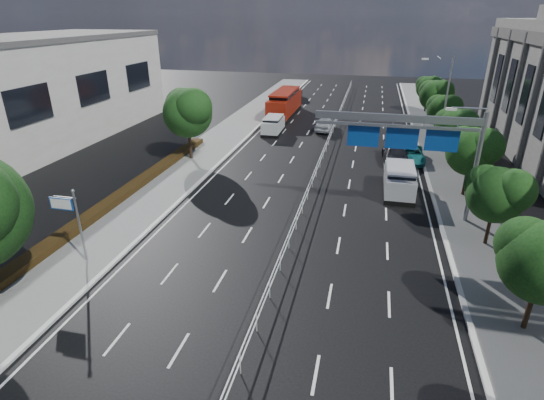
% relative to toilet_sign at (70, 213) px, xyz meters
% --- Properties ---
extents(ground, '(160.00, 160.00, 0.00)m').
position_rel_toilet_sign_xyz_m(ground, '(10.95, 0.00, -2.94)').
color(ground, black).
rests_on(ground, ground).
extents(sidewalk_near, '(5.00, 140.00, 0.14)m').
position_rel_toilet_sign_xyz_m(sidewalk_near, '(-0.55, 0.00, -2.87)').
color(sidewalk_near, slate).
rests_on(sidewalk_near, ground).
extents(sidewalk_far, '(5.00, 140.00, 0.14)m').
position_rel_toilet_sign_xyz_m(sidewalk_far, '(22.45, 0.00, -2.87)').
color(sidewalk_far, slate).
rests_on(sidewalk_far, ground).
extents(kerb_near, '(0.25, 140.00, 0.15)m').
position_rel_toilet_sign_xyz_m(kerb_near, '(1.95, 0.00, -2.87)').
color(kerb_near, silver).
rests_on(kerb_near, ground).
extents(kerb_far, '(0.25, 140.00, 0.15)m').
position_rel_toilet_sign_xyz_m(kerb_far, '(19.95, 0.00, -2.87)').
color(kerb_far, silver).
rests_on(kerb_far, ground).
extents(median_fence, '(0.05, 85.00, 1.02)m').
position_rel_toilet_sign_xyz_m(median_fence, '(10.95, 22.50, -2.42)').
color(median_fence, silver).
rests_on(median_fence, ground).
extents(hedge_near, '(1.00, 36.00, 0.44)m').
position_rel_toilet_sign_xyz_m(hedge_near, '(-2.35, 5.00, -2.58)').
color(hedge_near, black).
rests_on(hedge_near, sidewalk_near).
extents(toilet_sign, '(1.62, 0.18, 4.34)m').
position_rel_toilet_sign_xyz_m(toilet_sign, '(0.00, 0.00, 0.00)').
color(toilet_sign, gray).
rests_on(toilet_sign, ground).
extents(overhead_gantry, '(10.24, 0.38, 7.45)m').
position_rel_toilet_sign_xyz_m(overhead_gantry, '(17.69, 10.05, 2.66)').
color(overhead_gantry, gray).
rests_on(overhead_gantry, ground).
extents(streetlight_far, '(2.78, 2.40, 9.00)m').
position_rel_toilet_sign_xyz_m(streetlight_far, '(21.46, 26.00, 2.27)').
color(streetlight_far, gray).
rests_on(streetlight_far, ground).
extents(near_building, '(12.00, 38.00, 10.00)m').
position_rel_toilet_sign_xyz_m(near_building, '(-19.05, 18.00, 2.06)').
color(near_building, beige).
rests_on(near_building, ground).
extents(near_tree_back, '(4.84, 4.51, 6.69)m').
position_rel_toilet_sign_xyz_m(near_tree_back, '(-0.99, 17.97, 1.67)').
color(near_tree_back, black).
rests_on(near_tree_back, ground).
extents(far_tree_c, '(3.52, 3.28, 4.94)m').
position_rel_toilet_sign_xyz_m(far_tree_c, '(22.20, 6.98, 0.48)').
color(far_tree_c, black).
rests_on(far_tree_c, ground).
extents(far_tree_d, '(3.85, 3.59, 5.34)m').
position_rel_toilet_sign_xyz_m(far_tree_d, '(22.20, 14.48, 0.74)').
color(far_tree_d, black).
rests_on(far_tree_d, ground).
extents(far_tree_e, '(3.63, 3.38, 5.13)m').
position_rel_toilet_sign_xyz_m(far_tree_e, '(22.20, 21.98, 0.61)').
color(far_tree_e, black).
rests_on(far_tree_e, ground).
extents(far_tree_f, '(3.52, 3.28, 5.02)m').
position_rel_toilet_sign_xyz_m(far_tree_f, '(22.20, 29.48, 0.55)').
color(far_tree_f, black).
rests_on(far_tree_f, ground).
extents(far_tree_g, '(3.96, 3.69, 5.45)m').
position_rel_toilet_sign_xyz_m(far_tree_g, '(22.20, 36.98, 0.81)').
color(far_tree_g, black).
rests_on(far_tree_g, ground).
extents(far_tree_h, '(3.41, 3.18, 4.91)m').
position_rel_toilet_sign_xyz_m(far_tree_h, '(22.20, 44.48, 0.48)').
color(far_tree_h, black).
rests_on(far_tree_h, ground).
extents(white_minivan, '(1.96, 4.44, 1.92)m').
position_rel_toilet_sign_xyz_m(white_minivan, '(4.32, 28.86, -2.00)').
color(white_minivan, black).
rests_on(white_minivan, ground).
extents(red_bus, '(2.75, 10.97, 3.27)m').
position_rel_toilet_sign_xyz_m(red_bus, '(3.76, 38.06, -1.24)').
color(red_bus, black).
rests_on(red_bus, ground).
extents(near_car_silver, '(2.33, 4.83, 1.59)m').
position_rel_toilet_sign_xyz_m(near_car_silver, '(9.95, 31.45, -2.15)').
color(near_car_silver, '#B3B4BB').
rests_on(near_car_silver, ground).
extents(near_car_dark, '(2.14, 5.16, 1.66)m').
position_rel_toilet_sign_xyz_m(near_car_dark, '(3.06, 50.08, -2.11)').
color(near_car_dark, black).
rests_on(near_car_dark, ground).
extents(silver_minivan, '(2.17, 5.11, 2.12)m').
position_rel_toilet_sign_xyz_m(silver_minivan, '(17.45, 14.00, -1.90)').
color(silver_minivan, black).
rests_on(silver_minivan, ground).
extents(parked_car_teal, '(2.26, 4.85, 1.34)m').
position_rel_toilet_sign_xyz_m(parked_car_teal, '(18.89, 22.00, -2.27)').
color(parked_car_teal, '#1A7175').
rests_on(parked_car_teal, ground).
extents(parked_car_dark, '(2.54, 5.38, 1.52)m').
position_rel_toilet_sign_xyz_m(parked_car_dark, '(17.45, 21.37, -2.19)').
color(parked_car_dark, black).
rests_on(parked_car_dark, ground).
extents(pedestrian_a, '(0.86, 0.78, 1.98)m').
position_rel_toilet_sign_xyz_m(pedestrian_a, '(23.49, 12.90, -1.82)').
color(pedestrian_a, gray).
rests_on(pedestrian_a, sidewalk_far).
extents(pedestrian_b, '(1.19, 1.13, 1.93)m').
position_rel_toilet_sign_xyz_m(pedestrian_b, '(24.35, 11.73, -1.84)').
color(pedestrian_b, gray).
rests_on(pedestrian_b, sidewalk_far).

